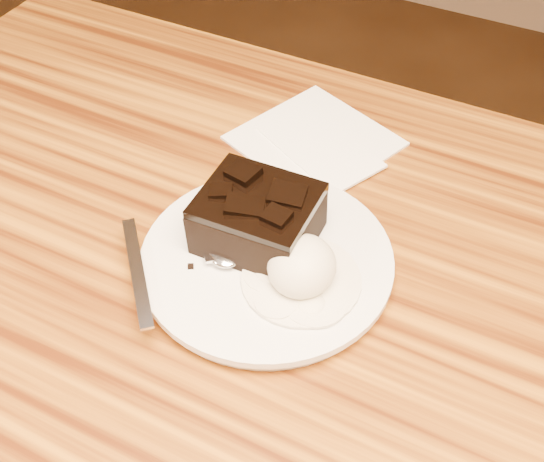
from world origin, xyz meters
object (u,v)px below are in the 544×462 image
at_px(ice_cream_scoop, 302,266).
at_px(spoon, 224,250).
at_px(brownie, 258,221).
at_px(plate, 267,263).
at_px(napkin, 315,140).

height_order(ice_cream_scoop, spoon, ice_cream_scoop).
distance_m(brownie, ice_cream_scoop, 0.06).
xyz_separation_m(brownie, spoon, (-0.02, -0.03, -0.02)).
height_order(plate, brownie, brownie).
xyz_separation_m(ice_cream_scoop, spoon, (-0.07, -0.00, -0.01)).
bearing_deg(brownie, ice_cream_scoop, -26.44).
height_order(ice_cream_scoop, napkin, ice_cream_scoop).
bearing_deg(ice_cream_scoop, brownie, 153.56).
distance_m(plate, brownie, 0.04).
distance_m(plate, ice_cream_scoop, 0.05).
xyz_separation_m(plate, napkin, (-0.04, 0.18, -0.01)).
relative_size(brownie, ice_cream_scoop, 1.60).
bearing_deg(plate, napkin, 101.59).
bearing_deg(plate, spoon, -157.26).
distance_m(ice_cream_scoop, napkin, 0.21).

